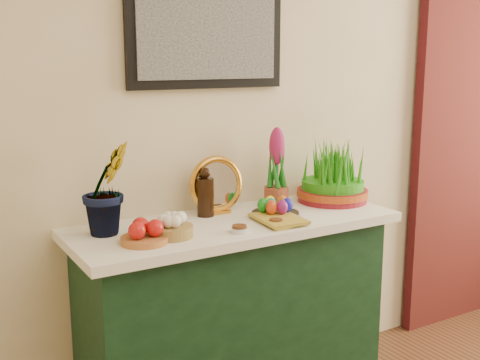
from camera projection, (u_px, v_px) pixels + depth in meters
name	position (u px, v px, depth m)	size (l,w,h in m)	color
sideboard	(234.00, 322.00, 2.63)	(1.30, 0.45, 0.85)	#14381D
tablecloth	(234.00, 224.00, 2.54)	(1.40, 0.55, 0.04)	white
hyacinth_green	(107.00, 173.00, 2.29)	(0.24, 0.20, 0.48)	#1D761E
apple_bowl	(144.00, 233.00, 2.21)	(0.21, 0.21, 0.09)	#B06530
garlic_basket	(171.00, 227.00, 2.29)	(0.22, 0.22, 0.09)	#A68343
vinegar_cruet	(205.00, 195.00, 2.58)	(0.07, 0.07, 0.21)	black
mirror	(217.00, 186.00, 2.63)	(0.26, 0.08, 0.26)	gold
book	(260.00, 221.00, 2.46)	(0.16, 0.23, 0.03)	gold
spice_dish_left	(239.00, 229.00, 2.35)	(0.07, 0.07, 0.03)	silver
spice_dish_right	(276.00, 223.00, 2.45)	(0.07, 0.07, 0.03)	silver
egg_plate	(275.00, 209.00, 2.58)	(0.21, 0.21, 0.08)	black
hyacinth_pink	(277.00, 171.00, 2.74)	(0.11, 0.11, 0.37)	#9A4A2F
wheatgrass_sabzeh	(333.00, 176.00, 2.84)	(0.34, 0.34, 0.28)	maroon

